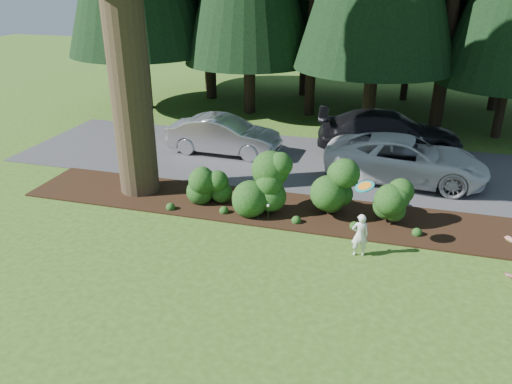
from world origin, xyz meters
TOP-DOWN VIEW (x-y plane):
  - ground at (0.00, 0.00)m, footprint 80.00×80.00m
  - mulch_bed at (0.00, 3.25)m, footprint 16.00×2.50m
  - driveway at (0.00, 7.50)m, footprint 22.00×6.00m
  - shrub_row at (0.77, 3.14)m, footprint 6.53×1.60m
  - lily_cluster at (-0.30, 2.40)m, footprint 0.69×0.09m
  - car_silver_wagon at (-3.17, 7.65)m, footprint 4.43×1.64m
  - car_white_suv at (3.70, 6.71)m, footprint 5.52×2.76m
  - car_dark_suv at (3.05, 9.50)m, footprint 5.80×2.94m
  - child at (2.68, 1.26)m, footprint 0.48×0.37m
  - frisbee at (2.66, 1.63)m, footprint 0.50×0.49m

SIDE VIEW (x-z plane):
  - ground at x=0.00m, z-range 0.00..0.00m
  - driveway at x=0.00m, z-range 0.00..0.03m
  - mulch_bed at x=0.00m, z-range 0.00..0.05m
  - lily_cluster at x=-0.30m, z-range 0.21..0.78m
  - child at x=2.68m, z-range 0.00..1.15m
  - car_silver_wagon at x=-3.17m, z-range 0.03..1.48m
  - car_white_suv at x=3.70m, z-range 0.03..1.53m
  - shrub_row at x=0.77m, z-range 0.00..1.61m
  - car_dark_suv at x=3.05m, z-range 0.03..1.65m
  - frisbee at x=2.66m, z-range 1.62..1.87m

